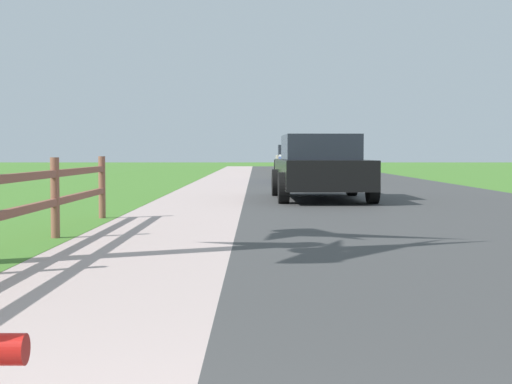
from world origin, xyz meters
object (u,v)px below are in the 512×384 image
object	(u,v)px
parked_suv_black	(323,167)
parked_car_blue	(312,163)
parked_car_beige	(294,158)
parked_car_white	(305,160)

from	to	relation	value
parked_suv_black	parked_car_blue	xyz separation A→B (m)	(0.47, 10.55, -0.04)
parked_car_beige	parked_suv_black	bearing A→B (deg)	-91.31
parked_car_blue	parked_car_white	world-z (taller)	parked_car_white
parked_suv_black	parked_car_blue	world-z (taller)	parked_suv_black
parked_car_white	parked_car_beige	bearing A→B (deg)	90.33
parked_suv_black	parked_car_beige	xyz separation A→B (m)	(0.65, 28.50, 0.03)
parked_car_blue	parked_car_white	bearing A→B (deg)	88.24
parked_suv_black	parked_car_white	size ratio (longest dim) A/B	0.97
parked_car_white	parked_car_beige	distance (m)	10.10
parked_suv_black	parked_car_blue	size ratio (longest dim) A/B	0.99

